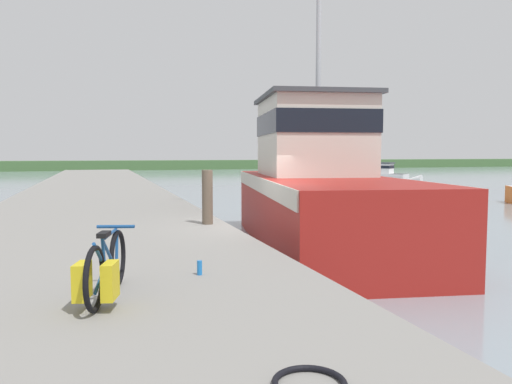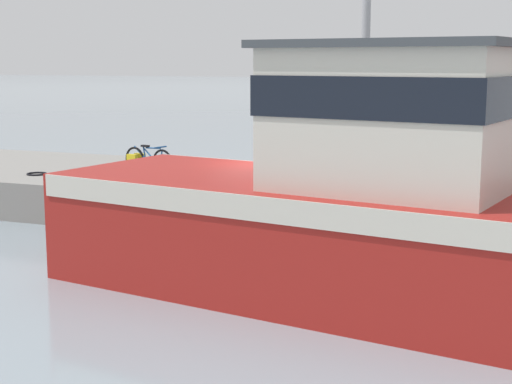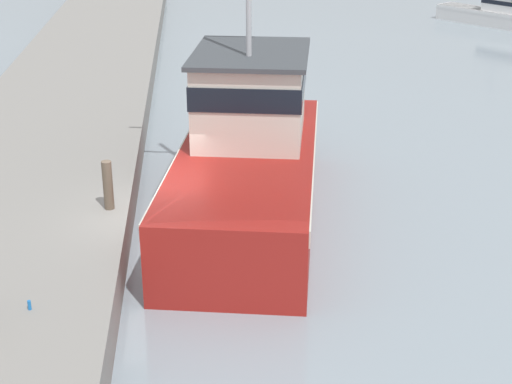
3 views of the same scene
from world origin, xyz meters
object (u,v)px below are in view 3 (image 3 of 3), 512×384
(boat_white_moored, at_px, (499,14))
(mooring_post, at_px, (108,185))
(water_bottle_by_bike, at_px, (29,305))
(fishing_boat_main, at_px, (249,153))

(boat_white_moored, height_order, mooring_post, boat_white_moored)
(boat_white_moored, xyz_separation_m, water_bottle_by_bike, (-20.80, -30.95, 0.35))
(mooring_post, distance_m, water_bottle_by_bike, 4.74)
(fishing_boat_main, distance_m, boat_white_moored, 29.43)
(boat_white_moored, bearing_deg, mooring_post, 16.38)
(fishing_boat_main, relative_size, mooring_post, 9.42)
(fishing_boat_main, height_order, water_bottle_by_bike, fishing_boat_main)
(boat_white_moored, distance_m, mooring_post, 32.94)
(water_bottle_by_bike, bearing_deg, boat_white_moored, 56.09)
(mooring_post, height_order, water_bottle_by_bike, mooring_post)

